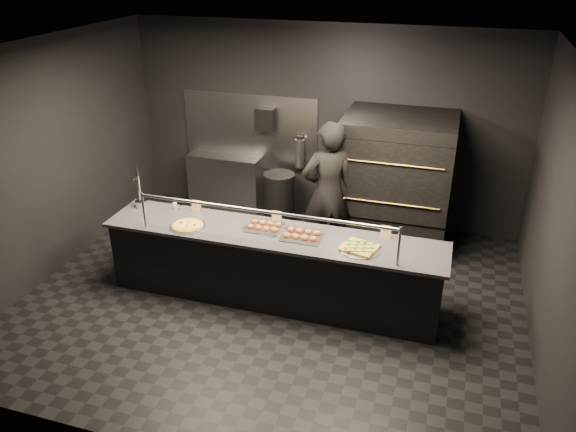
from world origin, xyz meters
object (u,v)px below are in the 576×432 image
object	(u,v)px
prep_shelf	(225,182)
fire_extinguisher	(300,153)
beer_tap	(140,195)
worker	(328,193)
slider_tray_b	(302,235)
service_counter	(273,266)
trash_bin	(279,198)
slider_tray_a	(265,226)
pizza_oven	(396,181)
square_pizza	(360,248)
towel_dispenser	(266,119)
round_pizza	(188,226)

from	to	relation	value
prep_shelf	fire_extinguisher	size ratio (longest dim) A/B	2.38
beer_tap	worker	distance (m)	2.45
fire_extinguisher	slider_tray_b	bearing A→B (deg)	-73.38
service_counter	worker	world-z (taller)	worker
fire_extinguisher	trash_bin	size ratio (longest dim) A/B	0.63
slider_tray_a	pizza_oven	bearing A→B (deg)	53.95
service_counter	beer_tap	size ratio (longest dim) A/B	7.07
square_pizza	worker	distance (m)	1.43
towel_dispenser	worker	world-z (taller)	worker
slider_tray_b	worker	world-z (taller)	worker
round_pizza	square_pizza	xyz separation A→B (m)	(2.08, 0.06, 0.00)
pizza_oven	round_pizza	distance (m)	3.02
service_counter	square_pizza	distance (m)	1.16
square_pizza	trash_bin	bearing A→B (deg)	127.29
prep_shelf	fire_extinguisher	xyz separation A→B (m)	(1.25, 0.08, 0.61)
beer_tap	slider_tray_b	xyz separation A→B (m)	(2.22, -0.20, -0.14)
service_counter	pizza_oven	world-z (taller)	pizza_oven
slider_tray_b	round_pizza	bearing A→B (deg)	-173.80
pizza_oven	worker	world-z (taller)	worker
towel_dispenser	fire_extinguisher	size ratio (longest dim) A/B	0.69
prep_shelf	square_pizza	world-z (taller)	square_pizza
square_pizza	round_pizza	bearing A→B (deg)	-178.25
fire_extinguisher	trash_bin	distance (m)	0.77
slider_tray_a	square_pizza	bearing A→B (deg)	-8.14
square_pizza	trash_bin	xyz separation A→B (m)	(-1.64, 2.15, -0.54)
worker	round_pizza	bearing A→B (deg)	12.75
beer_tap	worker	bearing A→B (deg)	23.61
round_pizza	square_pizza	bearing A→B (deg)	1.75
beer_tap	service_counter	bearing A→B (deg)	-6.06
fire_extinguisher	service_counter	bearing A→B (deg)	-81.70
round_pizza	worker	xyz separation A→B (m)	(1.41, 1.33, 0.05)
fire_extinguisher	square_pizza	world-z (taller)	fire_extinguisher
service_counter	round_pizza	size ratio (longest dim) A/B	9.47
fire_extinguisher	slider_tray_b	xyz separation A→B (m)	(0.72, -2.40, -0.11)
beer_tap	worker	size ratio (longest dim) A/B	0.29
slider_tray_a	worker	bearing A→B (deg)	64.91
service_counter	prep_shelf	bearing A→B (deg)	124.59
prep_shelf	slider_tray_a	distance (m)	2.73
fire_extinguisher	pizza_oven	bearing A→B (deg)	-17.89
service_counter	slider_tray_b	bearing A→B (deg)	0.22
slider_tray_a	beer_tap	bearing A→B (deg)	176.25
prep_shelf	service_counter	bearing A→B (deg)	-55.41
pizza_oven	square_pizza	size ratio (longest dim) A/B	4.07
beer_tap	slider_tray_a	world-z (taller)	beer_tap
worker	trash_bin	bearing A→B (deg)	-73.07
beer_tap	trash_bin	world-z (taller)	beer_tap
service_counter	square_pizza	world-z (taller)	service_counter
pizza_oven	trash_bin	distance (m)	1.88
slider_tray_a	fire_extinguisher	bearing A→B (deg)	95.60
round_pizza	service_counter	bearing A→B (deg)	8.32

